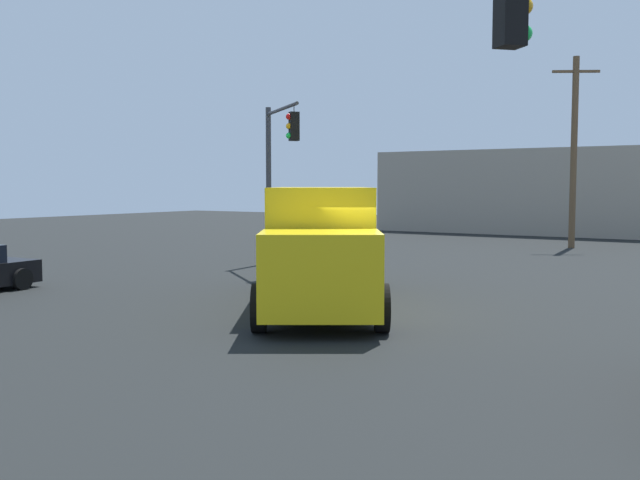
% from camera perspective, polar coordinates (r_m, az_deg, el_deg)
% --- Properties ---
extents(ground_plane, '(100.00, 100.00, 0.00)m').
position_cam_1_polar(ground_plane, '(16.49, 2.56, -5.97)').
color(ground_plane, black).
extents(delivery_truck, '(6.65, 8.51, 2.92)m').
position_cam_1_polar(delivery_truck, '(17.78, 0.06, -0.25)').
color(delivery_truck, yellow).
rests_on(delivery_truck, ground).
extents(traffic_light_primary, '(3.03, 2.50, 5.90)m').
position_cam_1_polar(traffic_light_primary, '(25.82, -3.52, 6.36)').
color(traffic_light_primary, '#38383D').
rests_on(traffic_light_primary, ground).
extents(traffic_light_secondary, '(2.75, 2.61, 6.03)m').
position_cam_1_polar(traffic_light_secondary, '(7.02, 23.74, 11.92)').
color(traffic_light_secondary, '#38383D').
rests_on(traffic_light_secondary, ground).
extents(utility_pole, '(1.97, 1.20, 9.01)m').
position_cam_1_polar(utility_pole, '(35.80, 19.75, 6.83)').
color(utility_pole, brown).
rests_on(utility_pole, ground).
extents(building_backdrop, '(23.61, 6.00, 5.18)m').
position_cam_1_polar(building_backdrop, '(46.11, 19.56, 3.67)').
color(building_backdrop, gray).
rests_on(building_backdrop, ground).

